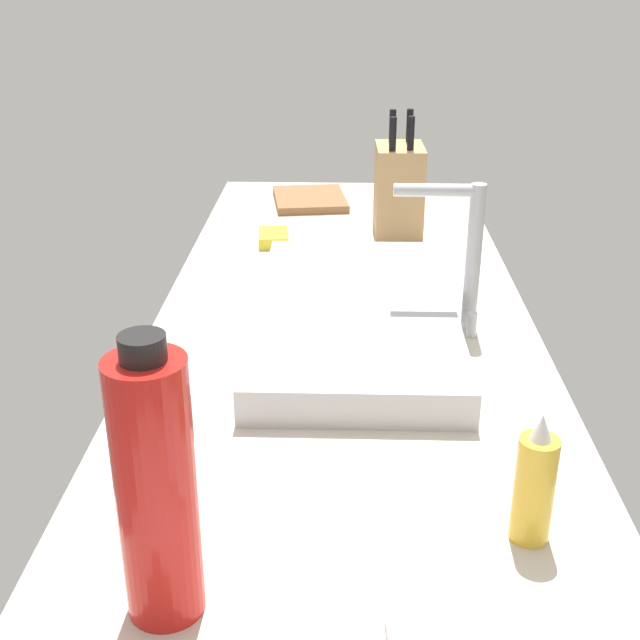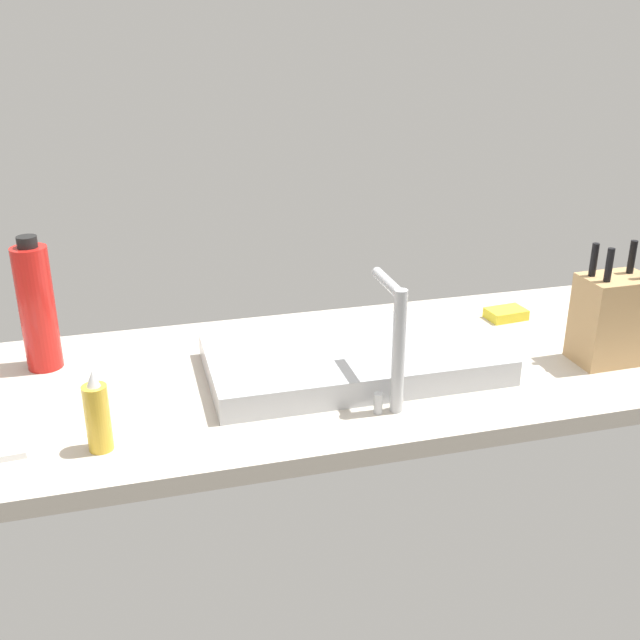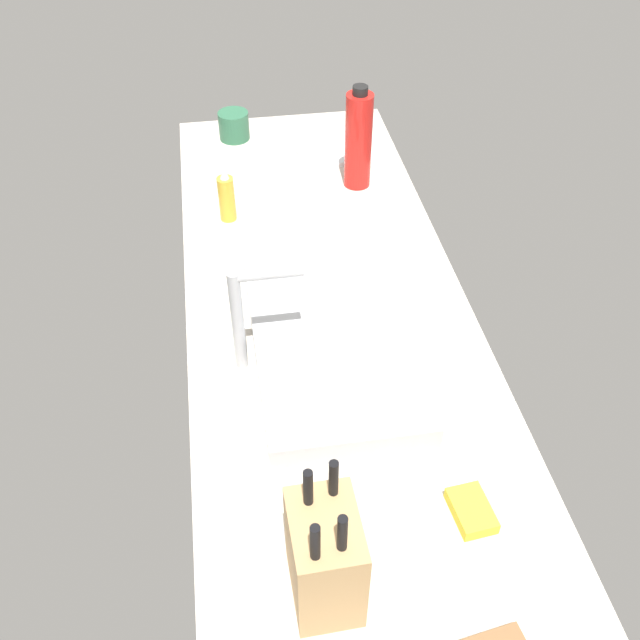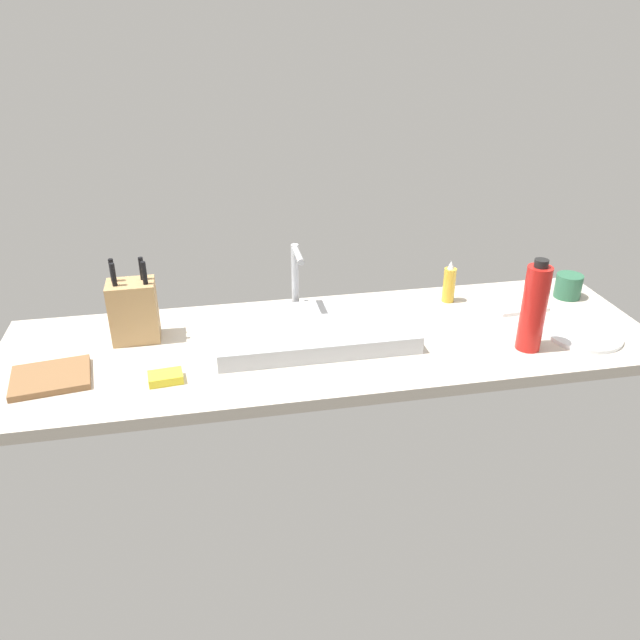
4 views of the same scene
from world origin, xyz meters
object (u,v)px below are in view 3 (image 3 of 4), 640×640
faucet (246,311)px  sink_basin (329,337)px  water_bottle (358,140)px  knife_block (325,557)px  dinner_plate (332,146)px  coffee_mug (234,126)px  soap_bottle (227,197)px  dish_sponge (471,511)px  dish_towel (249,172)px

faucet → sink_basin: bearing=-81.8°
water_bottle → knife_block: bearing=166.4°
faucet → dinner_plate: bearing=-20.5°
coffee_mug → dinner_plate: bearing=-110.2°
dinner_plate → faucet: bearing=159.5°
sink_basin → water_bottle: (60.43, -17.70, 10.48)cm
soap_bottle → dish_sponge: soap_bottle is taller
soap_bottle → dish_towel: 22.80cm
dinner_plate → soap_bottle: bearing=134.3°
coffee_mug → faucet: bearing=177.8°
sink_basin → faucet: faucet is taller
sink_basin → dish_sponge: sink_basin is taller
knife_block → dinner_plate: bearing=-11.5°
sink_basin → knife_block: (-52.12, 9.53, 6.86)cm
knife_block → dinner_plate: (132.85, -24.05, -8.87)cm
faucet → knife_block: knife_block is taller
dinner_plate → knife_block: bearing=169.7°
knife_block → dish_towel: bearing=-0.8°
knife_block → coffee_mug: 143.16cm
soap_bottle → coffee_mug: soap_bottle is taller
faucet → dish_sponge: size_ratio=2.61×
faucet → dinner_plate: size_ratio=1.07×
dish_towel → coffee_mug: coffee_mug is taller
knife_block → coffee_mug: (143.02, 3.54, -5.40)cm
knife_block → water_bottle: (112.56, -27.23, 3.62)cm
dinner_plate → sink_basin: bearing=169.8°
knife_block → water_bottle: bearing=-14.9°
water_bottle → coffee_mug: 44.23cm
soap_bottle → knife_block: bearing=-175.5°
dish_towel → dish_sponge: 116.62cm
faucet → dish_sponge: (-40.71, -33.05, -12.85)cm
sink_basin → dish_towel: (70.34, 10.54, -2.01)cm
sink_basin → knife_block: size_ratio=2.32×
coffee_mug → water_bottle: bearing=-134.7°
sink_basin → faucet: 20.28cm
dish_towel → dish_sponge: dish_sponge is taller
coffee_mug → dish_towel: bearing=-173.0°
dish_sponge → faucet: bearing=39.1°
sink_basin → soap_bottle: bearing=19.6°
dish_towel → dinner_plate: bearing=-67.5°
faucet → dish_towel: bearing=-4.7°
knife_block → soap_bottle: knife_block is taller
dinner_plate → coffee_mug: coffee_mug is taller
sink_basin → soap_bottle: size_ratio=4.03×
sink_basin → dish_sponge: size_ratio=6.51×
dinner_plate → coffee_mug: 29.60cm
sink_basin → dish_towel: size_ratio=3.42×
dish_towel → coffee_mug: bearing=7.0°
soap_bottle → water_bottle: 37.56cm
water_bottle → faucet: bearing=151.4°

